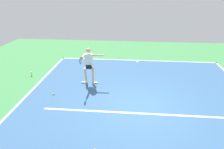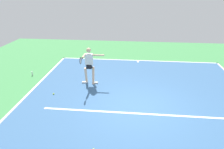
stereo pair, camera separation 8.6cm
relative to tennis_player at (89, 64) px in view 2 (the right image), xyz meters
name	(u,v)px [view 2 (the right image)]	position (x,y,z in m)	size (l,w,h in m)	color
ground_plane	(139,107)	(-2.29, 1.87, -1.00)	(20.53, 20.53, 0.00)	#428E4C
court_surface	(139,107)	(-2.29, 1.87, -1.00)	(9.53, 11.00, 0.00)	#38608E
court_line_baseline_near	(138,60)	(-2.29, -3.58, -1.00)	(9.53, 0.10, 0.01)	white
court_line_sideline_right	(21,101)	(2.43, 1.87, -1.00)	(0.10, 11.00, 0.01)	white
court_line_service	(140,114)	(-2.29, 2.31, -1.00)	(7.15, 0.10, 0.01)	white
court_line_centre_mark	(138,61)	(-2.29, -3.38, -1.00)	(0.10, 0.30, 0.01)	white
tennis_player	(89,64)	(0.00, 0.00, 0.00)	(1.08, 1.18, 1.74)	beige
tennis_ball_by_sideline	(54,94)	(1.32, 1.23, -0.97)	(0.07, 0.07, 0.07)	#C6E53D
water_bottle	(32,73)	(3.15, -0.66, -0.89)	(0.07, 0.07, 0.22)	white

